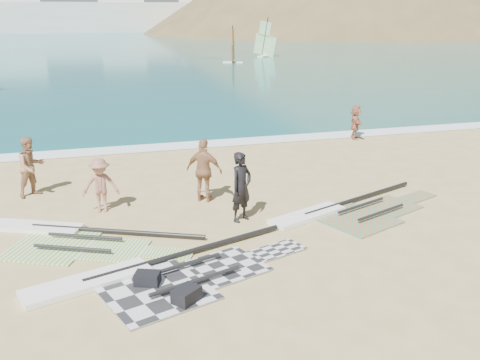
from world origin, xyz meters
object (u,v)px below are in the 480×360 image
object	(u,v)px
beachgoer_mid	(100,185)
beachgoer_right	(355,122)
rig_grey	(155,276)
gear_bag_near	(186,296)
person_wetsuit	(241,187)
beachgoer_back	(204,171)
rig_green	(69,238)
rig_orange	(348,212)
gear_bag_far	(147,279)
beachgoer_left	(31,167)

from	to	relation	value
beachgoer_mid	beachgoer_right	xyz separation A→B (m)	(11.34, 6.21, -0.03)
rig_grey	gear_bag_near	bearing A→B (deg)	-89.00
person_wetsuit	beachgoer_mid	size ratio (longest dim) A/B	1.22
person_wetsuit	beachgoer_back	bearing A→B (deg)	77.43
rig_green	rig_orange	bearing A→B (deg)	23.15
gear_bag_far	beachgoer_left	world-z (taller)	beachgoer_left
rig_grey	person_wetsuit	size ratio (longest dim) A/B	3.39
beachgoer_left	beachgoer_mid	distance (m)	2.84
rig_grey	beachgoer_right	world-z (taller)	beachgoer_right
rig_green	rig_grey	bearing A→B (deg)	-30.17
beachgoer_back	beachgoer_right	world-z (taller)	beachgoer_back
rig_green	gear_bag_far	world-z (taller)	gear_bag_far
beachgoer_mid	gear_bag_far	bearing A→B (deg)	-76.05
rig_grey	gear_bag_far	size ratio (longest dim) A/B	12.78
rig_orange	person_wetsuit	distance (m)	3.21
gear_bag_far	beachgoer_mid	bearing A→B (deg)	98.27
beachgoer_mid	rig_orange	bearing A→B (deg)	-12.10
gear_bag_near	person_wetsuit	world-z (taller)	person_wetsuit
person_wetsuit	beachgoer_mid	distance (m)	4.04
rig_orange	gear_bag_far	xyz separation A→B (m)	(-5.99, -2.62, 0.10)
rig_orange	gear_bag_far	distance (m)	6.54
rig_grey	rig_green	distance (m)	3.18
gear_bag_near	beachgoer_back	world-z (taller)	beachgoer_back
beachgoer_back	rig_grey	bearing A→B (deg)	98.78
beachgoer_mid	beachgoer_right	size ratio (longest dim) A/B	1.04
rig_grey	person_wetsuit	world-z (taller)	person_wetsuit
gear_bag_far	beachgoer_back	world-z (taller)	beachgoer_back
rig_orange	beachgoer_right	bearing A→B (deg)	39.22
rig_grey	beachgoer_mid	bearing A→B (deg)	82.73
rig_green	beachgoer_right	world-z (taller)	beachgoer_right
person_wetsuit	beachgoer_back	size ratio (longest dim) A/B	1.00
gear_bag_far	beachgoer_back	bearing A→B (deg)	64.18
person_wetsuit	rig_green	bearing A→B (deg)	149.27
rig_green	person_wetsuit	xyz separation A→B (m)	(4.52, 0.04, 0.91)
gear_bag_far	beachgoer_left	bearing A→B (deg)	111.33
gear_bag_near	person_wetsuit	distance (m)	4.60
gear_bag_far	gear_bag_near	bearing A→B (deg)	-55.40
gear_bag_far	beachgoer_back	size ratio (longest dim) A/B	0.27
rig_green	beachgoer_left	bearing A→B (deg)	131.08
rig_grey	gear_bag_far	bearing A→B (deg)	-141.00
beachgoer_right	person_wetsuit	bearing A→B (deg)	156.85
gear_bag_near	beachgoer_left	size ratio (longest dim) A/B	0.28
beachgoer_left	beachgoer_back	xyz separation A→B (m)	(4.98, -2.01, 0.03)
rig_grey	gear_bag_far	world-z (taller)	gear_bag_far
beachgoer_back	beachgoer_right	distance (m)	10.37
rig_grey	beachgoer_back	xyz separation A→B (m)	(2.12, 4.48, 0.91)
rig_orange	beachgoer_mid	xyz separation A→B (m)	(-6.68, 2.14, 0.74)
gear_bag_far	beachgoer_mid	xyz separation A→B (m)	(-0.69, 4.76, 0.63)
rig_orange	gear_bag_far	bearing A→B (deg)	-178.00
gear_bag_near	beachgoer_mid	world-z (taller)	beachgoer_mid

